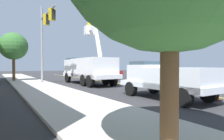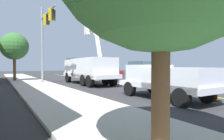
% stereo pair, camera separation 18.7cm
% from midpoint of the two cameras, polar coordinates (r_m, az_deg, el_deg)
% --- Properties ---
extents(ground, '(120.00, 120.00, 0.00)m').
position_cam_midpoint_polar(ground, '(19.28, 2.50, -4.13)').
color(ground, '#2D2D30').
extents(sidewalk_far_side, '(59.81, 13.06, 0.12)m').
position_cam_midpoint_polar(sidewalk_far_side, '(16.32, -20.61, -4.94)').
color(sidewalk_far_side, '#B2ADA3').
rests_on(sidewalk_far_side, ground).
extents(lane_centre_stripe, '(49.39, 8.08, 0.01)m').
position_cam_midpoint_polar(lane_centre_stripe, '(19.28, 2.50, -4.11)').
color(lane_centre_stripe, yellow).
rests_on(lane_centre_stripe, ground).
extents(utility_bucket_truck, '(8.49, 3.77, 6.49)m').
position_cam_midpoint_polar(utility_bucket_truck, '(18.93, -7.06, 0.62)').
color(utility_bucket_truck, white).
rests_on(utility_bucket_truck, ground).
extents(service_pickup_truck, '(5.86, 2.96, 2.06)m').
position_cam_midpoint_polar(service_pickup_truck, '(10.54, 16.21, -2.43)').
color(service_pickup_truck, white).
rests_on(service_pickup_truck, ground).
extents(passing_minivan, '(5.04, 2.64, 1.69)m').
position_cam_midpoint_polar(passing_minivan, '(26.90, -0.91, -0.56)').
color(passing_minivan, maroon).
rests_on(passing_minivan, ground).
extents(traffic_cone_leading, '(0.40, 0.40, 0.74)m').
position_cam_midpoint_polar(traffic_cone_leading, '(11.15, 29.24, -6.25)').
color(traffic_cone_leading, black).
rests_on(traffic_cone_leading, ground).
extents(traffic_cone_mid_front, '(0.40, 0.40, 0.76)m').
position_cam_midpoint_polar(traffic_cone_mid_front, '(14.11, 11.91, -4.55)').
color(traffic_cone_mid_front, black).
rests_on(traffic_cone_mid_front, ground).
extents(traffic_cone_mid_rear, '(0.40, 0.40, 0.82)m').
position_cam_midpoint_polar(traffic_cone_mid_rear, '(18.20, 1.57, -3.16)').
color(traffic_cone_mid_rear, black).
rests_on(traffic_cone_mid_rear, ground).
extents(traffic_cone_trailing, '(0.40, 0.40, 0.82)m').
position_cam_midpoint_polar(traffic_cone_trailing, '(23.45, -7.45, -2.21)').
color(traffic_cone_trailing, black).
rests_on(traffic_cone_trailing, ground).
extents(traffic_signal_mast, '(5.16, 1.04, 7.82)m').
position_cam_midpoint_polar(traffic_signal_mast, '(19.40, -19.25, 10.91)').
color(traffic_signal_mast, gray).
rests_on(traffic_signal_mast, ground).
extents(street_tree_right, '(3.13, 3.13, 5.66)m').
position_cam_midpoint_polar(street_tree_right, '(24.69, -27.24, 6.35)').
color(street_tree_right, brown).
rests_on(street_tree_right, ground).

